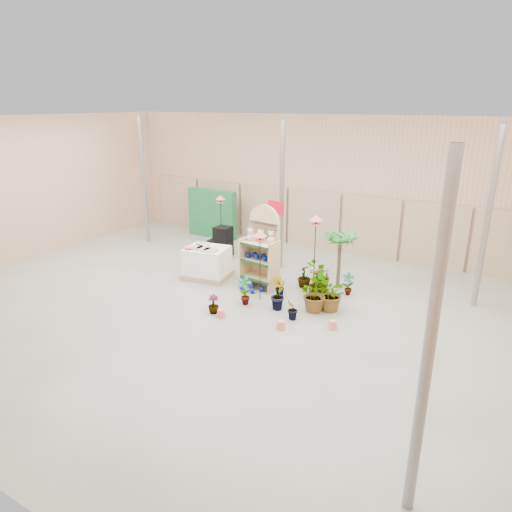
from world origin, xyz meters
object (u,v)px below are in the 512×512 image
(bird_table_front, at_px, (260,236))
(potted_plant_2, at_px, (313,293))
(pallet_stack, at_px, (207,263))
(display_shelf, at_px, (262,250))

(bird_table_front, height_order, potted_plant_2, bird_table_front)
(pallet_stack, height_order, bird_table_front, bird_table_front)
(display_shelf, distance_m, bird_table_front, 1.16)
(pallet_stack, xyz_separation_m, bird_table_front, (2.11, -0.58, 1.27))
(display_shelf, distance_m, potted_plant_2, 2.08)
(potted_plant_2, bearing_deg, pallet_stack, 172.20)
(display_shelf, relative_size, potted_plant_2, 2.53)
(pallet_stack, relative_size, potted_plant_2, 1.59)
(potted_plant_2, bearing_deg, bird_table_front, -176.11)
(display_shelf, relative_size, pallet_stack, 1.59)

